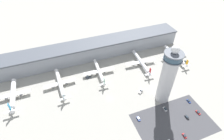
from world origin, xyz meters
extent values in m
plane|color=#9E9B93|center=(0.00, 0.00, 0.00)|extent=(1000.00, 1000.00, 0.00)
cube|color=#9399A3|center=(0.00, 70.00, 8.83)|extent=(226.54, 22.00, 17.66)
cube|color=#4C515B|center=(0.00, 70.00, 18.46)|extent=(226.54, 25.00, 1.60)
cylinder|color=#BCBCC1|center=(45.71, -17.03, 22.93)|extent=(12.21, 12.21, 45.87)
cylinder|color=#565B66|center=(45.71, -17.03, 46.27)|extent=(15.38, 15.38, 0.80)
cylinder|color=#334C60|center=(45.71, -17.03, 48.87)|extent=(14.15, 14.15, 4.41)
cylinder|color=#565B66|center=(45.71, -17.03, 51.58)|extent=(15.38, 15.38, 1.00)
sphere|color=white|center=(45.71, -17.03, 55.34)|extent=(6.52, 6.52, 6.52)
cube|color=#424247|center=(40.92, -42.77, 0.00)|extent=(64.00, 40.00, 0.01)
cylinder|color=white|center=(-83.72, 32.54, 4.84)|extent=(4.56, 31.70, 4.47)
cone|color=white|center=(-83.78, 50.39, 4.84)|extent=(4.48, 4.03, 4.47)
cone|color=white|center=(-83.67, 14.01, 4.84)|extent=(4.03, 5.37, 4.02)
cube|color=white|center=(-83.73, 33.17, 4.06)|extent=(30.70, 4.49, 0.44)
cylinder|color=#A8A8B2|center=(-90.17, 34.15, 2.71)|extent=(2.47, 4.92, 2.46)
cylinder|color=#A8A8B2|center=(-77.29, 34.19, 2.71)|extent=(2.47, 4.92, 2.46)
cube|color=#197FB2|center=(-83.67, 12.94, 10.64)|extent=(0.31, 2.80, 7.15)
cube|color=white|center=(-83.67, 12.54, 5.28)|extent=(12.51, 2.04, 0.24)
cylinder|color=black|center=(-83.77, 47.18, 1.30)|extent=(0.28, 0.28, 2.60)
cylinder|color=black|center=(-80.60, 32.38, 1.30)|extent=(0.28, 0.28, 2.60)
cylinder|color=black|center=(-86.85, 32.36, 1.30)|extent=(0.28, 0.28, 2.60)
cylinder|color=white|center=(-40.88, 32.47, 4.11)|extent=(5.38, 35.83, 3.92)
cone|color=white|center=(-41.68, 52.07, 4.11)|extent=(4.06, 3.69, 3.92)
cone|color=white|center=(-40.05, 12.28, 4.11)|extent=(3.72, 4.85, 3.53)
cube|color=white|center=(-40.90, 33.18, 3.43)|extent=(31.72, 5.69, 0.44)
cylinder|color=#A8A8B2|center=(-47.57, 33.91, 2.24)|extent=(2.33, 4.40, 2.16)
cylinder|color=#A8A8B2|center=(-34.32, 34.46, 2.24)|extent=(2.33, 4.40, 2.16)
cube|color=#197FB2|center=(-40.01, 11.34, 9.21)|extent=(0.41, 2.81, 6.28)
cube|color=white|center=(-39.99, 10.94, 4.51)|extent=(11.05, 2.45, 0.24)
cylinder|color=black|center=(-41.56, 49.11, 1.08)|extent=(0.28, 0.28, 2.15)
cylinder|color=black|center=(-38.13, 32.50, 1.08)|extent=(0.28, 0.28, 2.15)
cylinder|color=black|center=(-43.61, 32.27, 1.08)|extent=(0.28, 0.28, 2.15)
cylinder|color=white|center=(0.93, 35.69, 4.33)|extent=(5.19, 33.75, 3.53)
cone|color=white|center=(1.84, 54.07, 4.33)|extent=(3.69, 3.35, 3.53)
cone|color=white|center=(0.00, 16.79, 4.33)|extent=(3.39, 4.39, 3.18)
cube|color=white|center=(0.96, 36.37, 3.71)|extent=(34.11, 6.07, 0.44)
cylinder|color=#A8A8B2|center=(-6.10, 37.72, 2.64)|extent=(2.13, 3.98, 1.94)
cylinder|color=#A8A8B2|center=(8.13, 37.01, 2.64)|extent=(2.13, 3.98, 1.94)
cube|color=#14704C|center=(-0.05, 15.94, 8.93)|extent=(0.44, 2.81, 5.65)
cube|color=white|center=(-0.07, 15.54, 4.69)|extent=(9.98, 2.49, 0.24)
cylinder|color=black|center=(1.70, 51.28, 1.28)|extent=(0.28, 0.28, 2.57)
cylinder|color=black|center=(3.40, 35.45, 1.28)|extent=(0.28, 0.28, 2.57)
cylinder|color=black|center=(-1.55, 35.69, 1.28)|extent=(0.28, 0.28, 2.57)
cylinder|color=silver|center=(50.38, 33.89, 4.66)|extent=(5.93, 36.79, 3.77)
cone|color=silver|center=(51.56, 53.87, 4.66)|extent=(3.97, 3.61, 3.77)
cone|color=silver|center=(49.16, 13.34, 4.66)|extent=(3.66, 4.72, 3.40)
cube|color=silver|center=(50.42, 34.62, 4.00)|extent=(35.89, 6.50, 0.44)
cylinder|color=#A8A8B2|center=(42.99, 36.06, 2.86)|extent=(2.32, 4.27, 2.08)
cylinder|color=#A8A8B2|center=(57.96, 35.18, 2.86)|extent=(2.32, 4.27, 2.08)
cube|color=red|center=(49.11, 12.44, 9.57)|extent=(0.46, 2.81, 6.04)
cube|color=silver|center=(49.08, 12.04, 5.04)|extent=(10.67, 2.62, 0.24)
cylinder|color=black|center=(51.38, 50.97, 1.39)|extent=(0.28, 0.28, 2.77)
cylinder|color=black|center=(53.01, 33.66, 1.39)|extent=(0.28, 0.28, 2.77)
cylinder|color=black|center=(47.73, 33.98, 1.39)|extent=(0.28, 0.28, 2.77)
cylinder|color=white|center=(94.36, 31.00, 4.35)|extent=(3.73, 34.95, 3.55)
cone|color=white|center=(94.45, 50.06, 4.35)|extent=(3.57, 3.22, 3.55)
cone|color=white|center=(94.26, 11.40, 4.35)|extent=(3.22, 4.28, 3.20)
cube|color=white|center=(94.36, 31.70, 3.73)|extent=(33.68, 4.57, 0.44)
cylinder|color=#A8A8B2|center=(87.30, 32.73, 2.66)|extent=(1.97, 3.92, 1.95)
cylinder|color=#A8A8B2|center=(101.43, 32.66, 2.66)|extent=(1.97, 3.92, 1.95)
cube|color=orange|center=(94.26, 10.54, 8.97)|extent=(0.31, 2.80, 5.69)
cube|color=white|center=(94.25, 10.14, 4.71)|extent=(9.96, 2.05, 0.24)
cylinder|color=black|center=(94.44, 47.27, 1.29)|extent=(0.28, 0.28, 2.58)
cylinder|color=black|center=(96.84, 30.88, 1.29)|extent=(0.28, 0.28, 2.58)
cylinder|color=black|center=(91.87, 30.91, 1.29)|extent=(0.28, 0.28, 2.58)
cube|color=black|center=(99.72, 18.96, 0.06)|extent=(6.53, 6.00, 0.12)
cube|color=gold|center=(99.72, 18.96, 0.87)|extent=(7.54, 6.87, 1.74)
cube|color=#232D38|center=(100.32, 18.47, 2.46)|extent=(3.19, 3.17, 1.43)
cube|color=black|center=(-11.78, 34.44, 0.06)|extent=(5.06, 3.00, 0.12)
cube|color=#2D333D|center=(-11.78, 34.44, 0.72)|extent=(5.98, 3.21, 1.43)
cube|color=#232D38|center=(-12.35, 34.51, 2.02)|extent=(1.97, 2.43, 1.17)
cube|color=black|center=(30.97, -3.24, 0.06)|extent=(5.26, 4.57, 0.12)
cube|color=silver|center=(30.97, -3.24, 0.84)|extent=(6.07, 5.14, 1.69)
cube|color=#232D38|center=(31.44, -2.93, 2.38)|extent=(2.60, 2.74, 1.38)
cube|color=black|center=(66.27, -42.45, 0.06)|extent=(1.82, 4.07, 0.12)
cube|color=red|center=(66.27, -42.45, 0.37)|extent=(1.92, 4.84, 0.75)
cube|color=#232D38|center=(66.26, -42.33, 1.05)|extent=(1.63, 2.68, 0.61)
cube|color=black|center=(66.92, -29.36, 0.06)|extent=(1.88, 3.73, 0.12)
cube|color=navy|center=(66.92, -29.36, 0.42)|extent=(1.98, 4.44, 0.84)
cube|color=#232D38|center=(66.93, -29.25, 1.18)|extent=(1.69, 2.46, 0.68)
cube|color=black|center=(54.02, -42.88, 0.06)|extent=(1.76, 3.77, 0.12)
cube|color=black|center=(54.02, -42.88, 0.40)|extent=(1.83, 4.48, 0.80)
cube|color=#232D38|center=(54.02, -42.77, 1.13)|extent=(1.60, 2.47, 0.65)
cube|color=black|center=(41.29, -55.94, 0.06)|extent=(1.90, 3.59, 0.12)
cube|color=red|center=(41.29, -55.94, 0.39)|extent=(2.01, 4.26, 0.77)
cube|color=#232D38|center=(41.28, -56.05, 1.09)|extent=(1.70, 2.37, 0.63)
cube|color=black|center=(41.41, -29.23, 0.06)|extent=(1.95, 4.07, 0.12)
cube|color=silver|center=(41.41, -29.23, 0.42)|extent=(2.05, 4.84, 0.84)
cube|color=#232D38|center=(41.41, -29.35, 1.19)|extent=(1.74, 2.69, 0.69)
cube|color=black|center=(14.82, -29.72, 0.06)|extent=(1.82, 3.60, 0.12)
cube|color=navy|center=(14.82, -29.72, 0.43)|extent=(1.90, 4.29, 0.87)
cube|color=#232D38|center=(14.82, -29.62, 1.23)|extent=(1.67, 2.36, 0.71)
camera|label=1|loc=(-35.59, -99.95, 128.24)|focal=28.00mm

